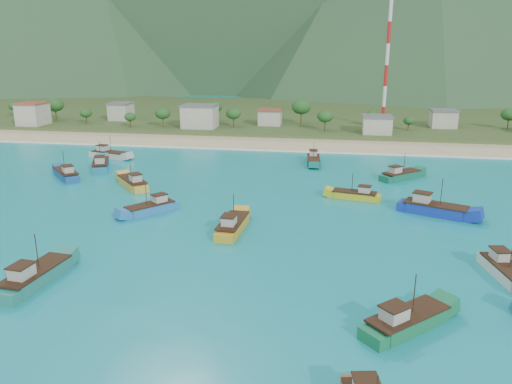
% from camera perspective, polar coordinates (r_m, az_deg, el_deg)
% --- Properties ---
extents(ground, '(600.00, 600.00, 0.00)m').
position_cam_1_polar(ground, '(75.26, -1.86, -6.07)').
color(ground, '#0B777F').
rests_on(ground, ground).
extents(beach, '(400.00, 18.00, 1.20)m').
position_cam_1_polar(beach, '(150.54, 4.07, 5.42)').
color(beach, beige).
rests_on(beach, ground).
extents(land, '(400.00, 110.00, 2.40)m').
position_cam_1_polar(land, '(210.54, 5.72, 8.56)').
color(land, '#385123').
rests_on(land, ground).
extents(surf_line, '(400.00, 2.50, 0.08)m').
position_cam_1_polar(surf_line, '(141.27, 3.69, 4.69)').
color(surf_line, white).
rests_on(surf_line, ground).
extents(village, '(217.53, 26.94, 7.32)m').
position_cam_1_polar(village, '(170.25, 8.06, 8.21)').
color(village, beige).
rests_on(village, ground).
extents(vegetation, '(275.34, 25.72, 8.99)m').
position_cam_1_polar(vegetation, '(174.29, 4.48, 8.68)').
color(vegetation, '#235623').
rests_on(vegetation, ground).
extents(radio_tower, '(1.20, 1.20, 41.32)m').
position_cam_1_polar(radio_tower, '(176.82, 14.71, 13.86)').
color(radio_tower, red).
rests_on(radio_tower, ground).
extents(boat_0, '(4.48, 11.69, 6.75)m').
position_cam_1_polar(boat_0, '(69.21, -23.92, -8.92)').
color(boat_0, '#247C6E').
rests_on(boat_0, ground).
extents(boat_3, '(11.24, 5.90, 6.37)m').
position_cam_1_polar(boat_3, '(138.09, -16.47, 4.09)').
color(boat_3, beige).
rests_on(boat_3, ground).
extents(boat_5, '(9.83, 10.06, 6.42)m').
position_cam_1_polar(boat_5, '(119.95, -20.87, 1.87)').
color(boat_5, '#1A4F8F').
rests_on(boat_5, ground).
extents(boat_8, '(9.70, 10.40, 6.49)m').
position_cam_1_polar(boat_8, '(108.09, -13.90, 0.96)').
color(boat_8, gold).
rests_on(boat_8, ground).
extents(boat_12, '(3.76, 10.32, 5.98)m').
position_cam_1_polar(boat_12, '(126.93, 6.57, 3.58)').
color(boat_12, '#0E645B').
rests_on(boat_12, ground).
extents(boat_13, '(4.83, 10.45, 5.95)m').
position_cam_1_polar(boat_13, '(72.77, 26.60, -8.15)').
color(boat_13, beige).
rests_on(boat_13, ground).
extents(boat_16, '(8.63, 9.54, 5.89)m').
position_cam_1_polar(boat_16, '(91.21, -11.91, -1.87)').
color(boat_16, '#2872B9').
rests_on(boat_16, ground).
extents(boat_17, '(10.27, 9.91, 6.51)m').
position_cam_1_polar(boat_17, '(56.55, 16.80, -14.06)').
color(boat_17, '#156F43').
rests_on(boat_17, ground).
extents(boat_18, '(12.52, 7.97, 7.14)m').
position_cam_1_polar(boat_18, '(93.50, 19.68, -1.89)').
color(boat_18, '#1434A8').
rests_on(boat_18, ground).
extents(boat_22, '(9.92, 9.31, 6.21)m').
position_cam_1_polar(boat_22, '(115.94, 16.21, 1.80)').
color(boat_22, '#126449').
rests_on(boat_22, ground).
extents(boat_25, '(9.69, 4.66, 5.51)m').
position_cam_1_polar(boat_25, '(98.91, 11.28, -0.42)').
color(boat_25, gold).
rests_on(boat_25, ground).
extents(boat_26, '(3.71, 10.95, 6.38)m').
position_cam_1_polar(boat_26, '(80.55, -2.71, -3.93)').
color(boat_26, gold).
rests_on(boat_26, ground).
extents(boat_27, '(7.80, 12.10, 6.91)m').
position_cam_1_polar(boat_27, '(126.21, -17.31, 2.94)').
color(boat_27, teal).
rests_on(boat_27, ground).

